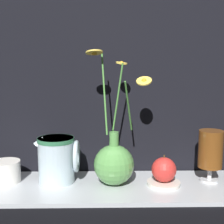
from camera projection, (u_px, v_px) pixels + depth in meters
The scene contains 9 objects.
ground_plane at pixel (111, 189), 0.92m from camera, with size 6.00×6.00×0.00m, color black.
shelf at pixel (111, 187), 0.92m from camera, with size 0.77×0.24×0.01m.
backdrop_wall at pixel (110, 4), 0.97m from camera, with size 1.27×0.02×1.10m.
vase_with_flowers at pixel (114, 162), 0.92m from camera, with size 0.19×0.12×0.39m.
yellow_mug at pixel (5, 172), 0.94m from camera, with size 0.10×0.09×0.06m.
ceramic_pitcher at pixel (57, 158), 0.94m from camera, with size 0.13×0.11×0.15m.
tea_glass at pixel (211, 150), 0.94m from camera, with size 0.07×0.07×0.16m.
saucer_plate at pixel (164, 184), 0.92m from camera, with size 0.10×0.10×0.01m.
orange_fruit at pixel (164, 170), 0.91m from camera, with size 0.07×0.07×0.08m.
Camera 1 is at (-0.01, -0.88, 0.37)m, focal length 50.00 mm.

